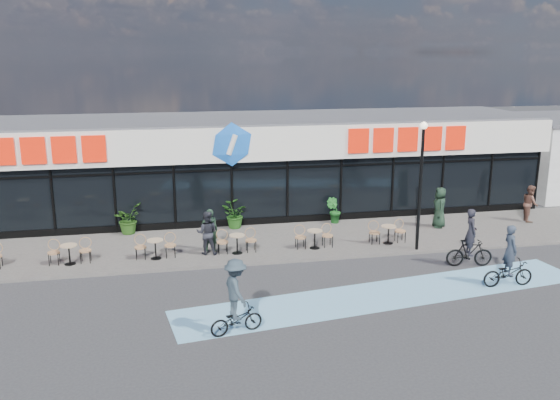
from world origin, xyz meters
name	(u,v)px	position (x,y,z in m)	size (l,w,h in m)	color
ground	(258,287)	(0.00, 0.00, 0.00)	(120.00, 120.00, 0.00)	#28282B
sidewalk	(240,244)	(0.00, 4.50, 0.05)	(44.00, 5.00, 0.10)	#5A564F
bike_lane	(388,294)	(4.00, -1.50, 0.01)	(14.00, 2.20, 0.01)	#669FC1
building	(224,164)	(0.00, 9.93, 2.34)	(30.60, 6.57, 4.75)	black
lamp_post	(421,175)	(6.70, 2.30, 3.08)	(0.28, 0.28, 5.01)	black
bistro_set_2	(70,252)	(-6.43, 3.32, 0.56)	(1.54, 0.62, 0.90)	tan
bistro_set_3	(155,246)	(-3.36, 3.32, 0.56)	(1.54, 0.62, 0.90)	tan
bistro_set_4	(237,241)	(-0.28, 3.32, 0.56)	(1.54, 0.62, 0.90)	tan
bistro_set_5	(314,236)	(2.79, 3.32, 0.56)	(1.54, 0.62, 0.90)	tan
bistro_set_6	(388,232)	(5.87, 3.32, 0.56)	(1.54, 0.62, 0.90)	tan
potted_plant_left	(128,219)	(-4.51, 6.75, 0.74)	(1.15, 0.99, 1.27)	#214614
potted_plant_mid	(233,215)	(0.00, 6.62, 0.71)	(1.10, 0.95, 1.22)	#1D4915
potted_plant_right	(334,210)	(4.55, 6.55, 0.68)	(0.63, 0.51, 1.15)	#164D19
patron_left	(210,230)	(-1.27, 3.73, 0.94)	(0.62, 0.40, 1.69)	black
patron_right	(207,233)	(-1.41, 3.38, 0.95)	(0.82, 0.64, 1.69)	#21222A
pedestrian_a	(440,207)	(8.93, 4.97, 1.00)	(0.88, 0.57, 1.80)	black
pedestrian_b	(530,203)	(13.40, 5.03, 0.94)	(0.82, 0.64, 1.68)	brown
cyclist_a	(509,266)	(8.19, -1.62, 0.71)	(1.76, 0.67, 2.14)	black
cyclist_b	(470,246)	(7.88, 0.40, 0.79)	(1.75, 0.77, 2.18)	black
cyclist_c	(236,300)	(-1.14, -3.23, 1.00)	(1.61, 1.24, 2.18)	black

